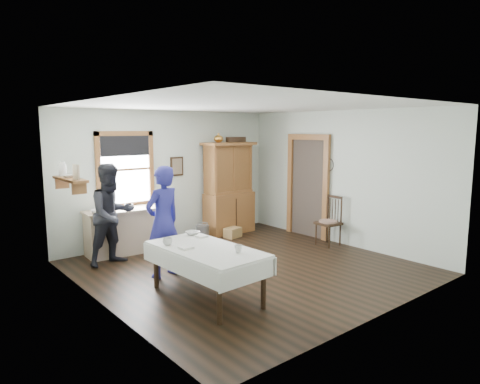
{
  "coord_description": "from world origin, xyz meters",
  "views": [
    {
      "loc": [
        -4.54,
        -5.31,
        2.32
      ],
      "look_at": [
        0.09,
        0.3,
        1.25
      ],
      "focal_mm": 32.0,
      "sensor_mm": 36.0,
      "label": 1
    }
  ],
  "objects_px": {
    "pail": "(203,232)",
    "wicker_basket": "(233,232)",
    "work_counter": "(125,231)",
    "spindle_chair": "(328,221)",
    "dining_table": "(206,273)",
    "china_hutch": "(229,188)",
    "woman_blue": "(163,226)",
    "figure_dark": "(112,218)"
  },
  "relations": [
    {
      "from": "pail",
      "to": "wicker_basket",
      "type": "distance_m",
      "value": 0.67
    },
    {
      "from": "work_counter",
      "to": "pail",
      "type": "height_order",
      "value": "work_counter"
    },
    {
      "from": "spindle_chair",
      "to": "wicker_basket",
      "type": "height_order",
      "value": "spindle_chair"
    },
    {
      "from": "dining_table",
      "to": "pail",
      "type": "xyz_separation_m",
      "value": [
        1.76,
        2.66,
        -0.21
      ]
    },
    {
      "from": "work_counter",
      "to": "spindle_chair",
      "type": "xyz_separation_m",
      "value": [
        3.38,
        -2.1,
        0.08
      ]
    },
    {
      "from": "dining_table",
      "to": "pail",
      "type": "relative_size",
      "value": 5.88
    },
    {
      "from": "wicker_basket",
      "to": "china_hutch",
      "type": "bearing_deg",
      "value": 61.58
    },
    {
      "from": "pail",
      "to": "woman_blue",
      "type": "height_order",
      "value": "woman_blue"
    },
    {
      "from": "work_counter",
      "to": "pail",
      "type": "bearing_deg",
      "value": -0.42
    },
    {
      "from": "wicker_basket",
      "to": "dining_table",
      "type": "bearing_deg",
      "value": -134.76
    },
    {
      "from": "dining_table",
      "to": "figure_dark",
      "type": "xyz_separation_m",
      "value": [
        -0.37,
        2.27,
        0.45
      ]
    },
    {
      "from": "china_hutch",
      "to": "figure_dark",
      "type": "bearing_deg",
      "value": -170.23
    },
    {
      "from": "woman_blue",
      "to": "work_counter",
      "type": "bearing_deg",
      "value": -104.25
    },
    {
      "from": "spindle_chair",
      "to": "figure_dark",
      "type": "distance_m",
      "value": 4.17
    },
    {
      "from": "work_counter",
      "to": "dining_table",
      "type": "xyz_separation_m",
      "value": [
        -0.08,
        -2.77,
        -0.06
      ]
    },
    {
      "from": "china_hutch",
      "to": "spindle_chair",
      "type": "distance_m",
      "value": 2.35
    },
    {
      "from": "spindle_chair",
      "to": "woman_blue",
      "type": "bearing_deg",
      "value": 176.05
    },
    {
      "from": "spindle_chair",
      "to": "wicker_basket",
      "type": "bearing_deg",
      "value": 126.41
    },
    {
      "from": "work_counter",
      "to": "wicker_basket",
      "type": "height_order",
      "value": "work_counter"
    },
    {
      "from": "wicker_basket",
      "to": "woman_blue",
      "type": "bearing_deg",
      "value": -152.63
    },
    {
      "from": "dining_table",
      "to": "woman_blue",
      "type": "relative_size",
      "value": 1.09
    },
    {
      "from": "china_hutch",
      "to": "dining_table",
      "type": "distance_m",
      "value": 3.86
    },
    {
      "from": "woman_blue",
      "to": "spindle_chair",
      "type": "bearing_deg",
      "value": 160.82
    },
    {
      "from": "dining_table",
      "to": "figure_dark",
      "type": "relative_size",
      "value": 1.1
    },
    {
      "from": "china_hutch",
      "to": "dining_table",
      "type": "xyz_separation_m",
      "value": [
        -2.59,
        -2.79,
        -0.66
      ]
    },
    {
      "from": "pail",
      "to": "work_counter",
      "type": "bearing_deg",
      "value": 176.07
    },
    {
      "from": "spindle_chair",
      "to": "woman_blue",
      "type": "relative_size",
      "value": 0.61
    },
    {
      "from": "wicker_basket",
      "to": "figure_dark",
      "type": "bearing_deg",
      "value": -177.29
    },
    {
      "from": "wicker_basket",
      "to": "woman_blue",
      "type": "distance_m",
      "value": 2.77
    },
    {
      "from": "dining_table",
      "to": "woman_blue",
      "type": "bearing_deg",
      "value": 90.23
    },
    {
      "from": "china_hutch",
      "to": "woman_blue",
      "type": "relative_size",
      "value": 1.25
    },
    {
      "from": "dining_table",
      "to": "spindle_chair",
      "type": "relative_size",
      "value": 1.78
    },
    {
      "from": "dining_table",
      "to": "woman_blue",
      "type": "distance_m",
      "value": 1.25
    },
    {
      "from": "wicker_basket",
      "to": "spindle_chair",
      "type": "bearing_deg",
      "value": -57.71
    },
    {
      "from": "dining_table",
      "to": "wicker_basket",
      "type": "xyz_separation_m",
      "value": [
        2.38,
        2.4,
        -0.25
      ]
    },
    {
      "from": "pail",
      "to": "wicker_basket",
      "type": "height_order",
      "value": "pail"
    },
    {
      "from": "work_counter",
      "to": "woman_blue",
      "type": "bearing_deg",
      "value": -89.63
    },
    {
      "from": "china_hutch",
      "to": "pail",
      "type": "relative_size",
      "value": 6.72
    },
    {
      "from": "work_counter",
      "to": "spindle_chair",
      "type": "bearing_deg",
      "value": -28.32
    },
    {
      "from": "woman_blue",
      "to": "figure_dark",
      "type": "height_order",
      "value": "woman_blue"
    },
    {
      "from": "dining_table",
      "to": "spindle_chair",
      "type": "xyz_separation_m",
      "value": [
        3.47,
        0.67,
        0.14
      ]
    },
    {
      "from": "china_hutch",
      "to": "wicker_basket",
      "type": "bearing_deg",
      "value": -118.67
    }
  ]
}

